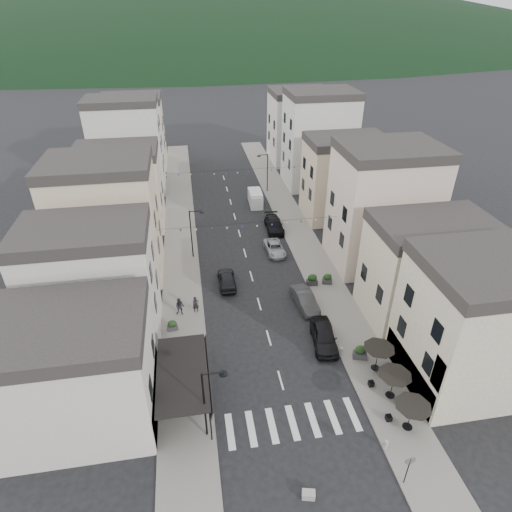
{
  "coord_description": "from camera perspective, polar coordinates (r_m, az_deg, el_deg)",
  "views": [
    {
      "loc": [
        -5.86,
        -17.24,
        26.1
      ],
      "look_at": [
        0.25,
        19.42,
        3.5
      ],
      "focal_mm": 30.0,
      "sensor_mm": 36.0,
      "label": 1
    }
  ],
  "objects": [
    {
      "name": "bunting_near",
      "position": [
        44.63,
        -0.86,
        4.04
      ],
      "size": [
        19.0,
        0.28,
        0.62
      ],
      "color": "black",
      "rests_on": "ground"
    },
    {
      "name": "sidewalk_right",
      "position": [
        57.28,
        5.11,
        4.14
      ],
      "size": [
        4.0,
        76.0,
        0.12
      ],
      "primitive_type": "cube",
      "color": "slate",
      "rests_on": "ground"
    },
    {
      "name": "parked_car_c",
      "position": [
        50.65,
        2.51,
        1.06
      ],
      "size": [
        2.23,
        4.49,
        1.22
      ],
      "primitive_type": "imported",
      "rotation": [
        0.0,
        0.0,
        0.05
      ],
      "color": "#979BA0",
      "rests_on": "ground"
    },
    {
      "name": "bistro_building",
      "position": [
        36.2,
        27.61,
        -8.59
      ],
      "size": [
        10.0,
        8.0,
        10.0
      ],
      "primitive_type": "cube",
      "color": "#B3A88E",
      "rests_on": "ground"
    },
    {
      "name": "planter_rc",
      "position": [
        45.65,
        9.48,
        -3.02
      ],
      "size": [
        1.15,
        0.85,
        1.15
      ],
      "rotation": [
        0.0,
        0.0,
        -0.31
      ],
      "color": "#303032",
      "rests_on": "sidewalk_right"
    },
    {
      "name": "planter_ra",
      "position": [
        37.53,
        13.72,
        -12.35
      ],
      "size": [
        1.28,
        0.95,
        1.28
      ],
      "rotation": [
        0.0,
        0.0,
        -0.32
      ],
      "color": "#333336",
      "rests_on": "sidewalk_right"
    },
    {
      "name": "planter_la",
      "position": [
        37.3,
        -7.28,
        -12.0
      ],
      "size": [
        1.12,
        0.81,
        1.12
      ],
      "rotation": [
        0.0,
        0.0,
        0.28
      ],
      "color": "#2A2A2C",
      "rests_on": "sidewalk_left"
    },
    {
      "name": "concrete_block_a",
      "position": [
        29.86,
        7.02,
        -29.04
      ],
      "size": [
        0.89,
        0.67,
        0.5
      ],
      "primitive_type": "cube",
      "rotation": [
        0.0,
        0.0,
        -0.24
      ],
      "color": "#999590",
      "rests_on": "ground"
    },
    {
      "name": "cafe_terrace",
      "position": [
        33.9,
        17.95,
        -15.15
      ],
      "size": [
        2.5,
        8.1,
        2.53
      ],
      "color": "black",
      "rests_on": "ground"
    },
    {
      "name": "buildings_row_left",
      "position": [
        59.14,
        -17.55,
        10.11
      ],
      "size": [
        10.2,
        54.16,
        14.0
      ],
      "color": "beige",
      "rests_on": "ground"
    },
    {
      "name": "parked_car_b",
      "position": [
        42.24,
        6.52,
        -5.8
      ],
      "size": [
        2.11,
        4.75,
        1.52
      ],
      "primitive_type": "imported",
      "rotation": [
        0.0,
        0.0,
        0.11
      ],
      "color": "#323235",
      "rests_on": "ground"
    },
    {
      "name": "streetlamp_right_far",
      "position": [
        66.24,
        1.29,
        11.54
      ],
      "size": [
        1.7,
        0.56,
        6.0
      ],
      "color": "black",
      "rests_on": "ground"
    },
    {
      "name": "planter_lb",
      "position": [
        39.93,
        -11.09,
        -9.06
      ],
      "size": [
        0.99,
        0.66,
        1.03
      ],
      "rotation": [
        0.0,
        0.0,
        0.17
      ],
      "color": "#313134",
      "rests_on": "sidewalk_left"
    },
    {
      "name": "bunting_far",
      "position": [
        59.19,
        -3.25,
        11.05
      ],
      "size": [
        19.0,
        0.28,
        0.62
      ],
      "color": "black",
      "rests_on": "ground"
    },
    {
      "name": "pedestrian_a",
      "position": [
        41.42,
        -8.04,
        -6.42
      ],
      "size": [
        0.69,
        0.52,
        1.69
      ],
      "primitive_type": "imported",
      "rotation": [
        0.0,
        0.0,
        0.21
      ],
      "color": "black",
      "rests_on": "sidewalk_left"
    },
    {
      "name": "traffic_sign",
      "position": [
        30.15,
        19.73,
        -24.74
      ],
      "size": [
        0.7,
        0.07,
        2.7
      ],
      "color": "black",
      "rests_on": "ground"
    },
    {
      "name": "boutique_building",
      "position": [
        32.8,
        -24.51,
        -14.67
      ],
      "size": [
        12.0,
        8.0,
        8.0
      ],
      "primitive_type": "cube",
      "color": "beige",
      "rests_on": "ground"
    },
    {
      "name": "bollards",
      "position": [
        34.8,
        3.51,
        -16.33
      ],
      "size": [
        11.66,
        10.26,
        0.6
      ],
      "color": "gray",
      "rests_on": "ground"
    },
    {
      "name": "buildings_row_right",
      "position": [
        60.86,
        10.88,
        11.79
      ],
      "size": [
        10.2,
        54.16,
        14.5
      ],
      "color": "#B3A88E",
      "rests_on": "ground"
    },
    {
      "name": "parked_car_e",
      "position": [
        44.96,
        -3.91,
        -3.11
      ],
      "size": [
        1.79,
        4.4,
        1.49
      ],
      "primitive_type": "imported",
      "rotation": [
        0.0,
        0.0,
        3.14
      ],
      "color": "black",
      "rests_on": "ground"
    },
    {
      "name": "pedestrian_b",
      "position": [
        41.31,
        -10.11,
        -6.66
      ],
      "size": [
        1.0,
        0.85,
        1.79
      ],
      "primitive_type": "imported",
      "rotation": [
        0.0,
        0.0,
        -0.22
      ],
      "color": "#26212C",
      "rests_on": "sidewalk_left"
    },
    {
      "name": "streetlamp_left_far",
      "position": [
        48.7,
        -8.36,
        3.56
      ],
      "size": [
        1.7,
        0.56,
        6.0
      ],
      "color": "black",
      "rests_on": "ground"
    },
    {
      "name": "delivery_van",
      "position": [
        62.72,
        -0.08,
        7.77
      ],
      "size": [
        1.96,
        4.54,
        2.14
      ],
      "rotation": [
        0.0,
        0.0,
        -0.04
      ],
      "color": "silver",
      "rests_on": "ground"
    },
    {
      "name": "boutique_awning",
      "position": [
        32.01,
        -9.36,
        -15.14
      ],
      "size": [
        3.77,
        7.5,
        3.28
      ],
      "color": "black",
      "rests_on": "ground"
    },
    {
      "name": "streetlamp_left_near",
      "position": [
        29.53,
        -6.4,
        -18.31
      ],
      "size": [
        1.7,
        0.56,
        6.0
      ],
      "color": "black",
      "rests_on": "ground"
    },
    {
      "name": "parked_car_d",
      "position": [
        55.72,
        2.42,
        4.21
      ],
      "size": [
        2.23,
        5.22,
        1.5
      ],
      "primitive_type": "imported",
      "rotation": [
        0.0,
        0.0,
        -0.03
      ],
      "color": "black",
      "rests_on": "ground"
    },
    {
      "name": "ground",
      "position": [
        31.82,
        5.82,
        -24.04
      ],
      "size": [
        700.0,
        700.0,
        0.0
      ],
      "primitive_type": "plane",
      "color": "black",
      "rests_on": "ground"
    },
    {
      "name": "planter_rb",
      "position": [
        45.18,
        7.5,
        -3.15
      ],
      "size": [
        1.14,
        0.65,
        1.26
      ],
      "rotation": [
        0.0,
        0.0,
        -0.03
      ],
      "color": "#2A2A2C",
      "rests_on": "sidewalk_right"
    },
    {
      "name": "hill_backdrop",
      "position": [
        318.36,
        -9.34,
        26.25
      ],
      "size": [
        640.0,
        360.0,
        70.0
      ],
      "primitive_type": "ellipsoid",
      "color": "black",
      "rests_on": "ground"
    },
    {
      "name": "parked_car_a",
      "position": [
        38.25,
        9.06,
        -10.51
      ],
      "size": [
        2.56,
        5.12,
        1.68
      ],
      "primitive_type": "imported",
      "rotation": [
        0.0,
        0.0,
        -0.12
      ],
      "color": "black",
      "rests_on": "ground"
    },
    {
      "name": "sidewalk_left",
      "position": [
        55.72,
        -10.05,
        2.93
      ],
      "size": [
        4.0,
        76.0,
        0.12
      ],
      "primitive_type": "cube",
      "color": "slate",
      "rests_on": "ground"
    }
  ]
}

